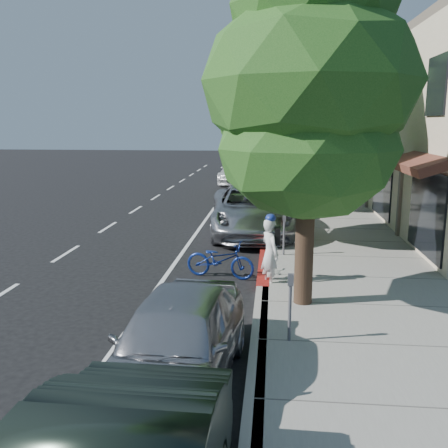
# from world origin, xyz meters

# --- Properties ---
(ground) EXTENTS (120.00, 120.00, 0.00)m
(ground) POSITION_xyz_m (0.00, 0.00, 0.00)
(ground) COLOR black
(ground) RESTS_ON ground
(sidewalk) EXTENTS (4.60, 56.00, 0.15)m
(sidewalk) POSITION_xyz_m (2.30, 8.00, 0.07)
(sidewalk) COLOR gray
(sidewalk) RESTS_ON ground
(curb) EXTENTS (0.30, 56.00, 0.15)m
(curb) POSITION_xyz_m (0.00, 8.00, 0.07)
(curb) COLOR #9E998E
(curb) RESTS_ON ground
(curb_red_segment) EXTENTS (0.32, 4.00, 0.15)m
(curb_red_segment) POSITION_xyz_m (0.00, 1.00, 0.07)
(curb_red_segment) COLOR maroon
(curb_red_segment) RESTS_ON ground
(storefront_building) EXTENTS (10.00, 36.00, 7.00)m
(storefront_building) POSITION_xyz_m (9.60, 18.00, 3.50)
(storefront_building) COLOR beige
(storefront_building) RESTS_ON ground
(street_tree_0) EXTENTS (4.44, 4.44, 7.55)m
(street_tree_0) POSITION_xyz_m (0.90, -2.00, 4.70)
(street_tree_0) COLOR black
(street_tree_0) RESTS_ON ground
(street_tree_1) EXTENTS (5.41, 5.41, 7.57)m
(street_tree_1) POSITION_xyz_m (0.90, 4.00, 4.50)
(street_tree_1) COLOR black
(street_tree_1) RESTS_ON ground
(street_tree_2) EXTENTS (3.94, 3.94, 6.87)m
(street_tree_2) POSITION_xyz_m (0.90, 10.00, 4.30)
(street_tree_2) COLOR black
(street_tree_2) RESTS_ON ground
(street_tree_3) EXTENTS (5.16, 5.16, 8.51)m
(street_tree_3) POSITION_xyz_m (0.90, 16.00, 5.26)
(street_tree_3) COLOR black
(street_tree_3) RESTS_ON ground
(street_tree_4) EXTENTS (4.22, 4.22, 7.86)m
(street_tree_4) POSITION_xyz_m (0.90, 22.00, 4.98)
(street_tree_4) COLOR black
(street_tree_4) RESTS_ON ground
(street_tree_5) EXTENTS (5.40, 5.40, 7.15)m
(street_tree_5) POSITION_xyz_m (0.90, 28.00, 4.19)
(street_tree_5) COLOR black
(street_tree_5) RESTS_ON ground
(cyclist) EXTENTS (0.67, 0.75, 1.72)m
(cyclist) POSITION_xyz_m (0.16, -0.55, 0.86)
(cyclist) COLOR silver
(cyclist) RESTS_ON ground
(bicycle) EXTENTS (1.95, 1.04, 0.97)m
(bicycle) POSITION_xyz_m (-1.14, 0.06, 0.49)
(bicycle) COLOR navy
(bicycle) RESTS_ON ground
(silver_suv) EXTENTS (3.47, 6.53, 1.75)m
(silver_suv) POSITION_xyz_m (-0.56, 5.50, 0.87)
(silver_suv) COLOR #B2B2B7
(silver_suv) RESTS_ON ground
(dark_sedan) EXTENTS (2.26, 5.10, 1.63)m
(dark_sedan) POSITION_xyz_m (-0.70, 9.70, 0.81)
(dark_sedan) COLOR black
(dark_sedan) RESTS_ON ground
(white_pickup) EXTENTS (2.42, 5.47, 1.56)m
(white_pickup) POSITION_xyz_m (-2.20, 21.00, 0.78)
(white_pickup) COLOR silver
(white_pickup) RESTS_ON ground
(dark_suv_far) EXTENTS (2.47, 5.33, 1.77)m
(dark_suv_far) POSITION_xyz_m (-1.99, 25.64, 0.88)
(dark_suv_far) COLOR black
(dark_suv_far) RESTS_ON ground
(near_car_a) EXTENTS (2.06, 4.48, 1.49)m
(near_car_a) POSITION_xyz_m (-1.22, -5.50, 0.74)
(near_car_a) COLOR #A9A8AD
(near_car_a) RESTS_ON ground
(pedestrian) EXTENTS (0.96, 0.75, 1.98)m
(pedestrian) POSITION_xyz_m (1.25, 11.73, 1.14)
(pedestrian) COLOR black
(pedestrian) RESTS_ON sidewalk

